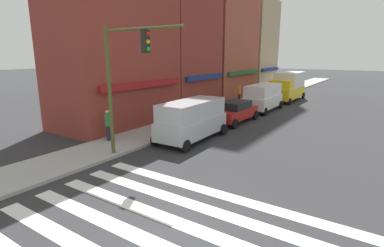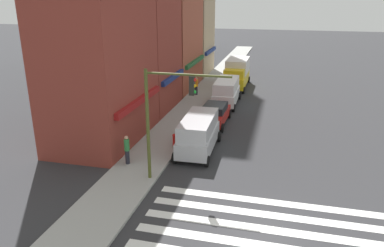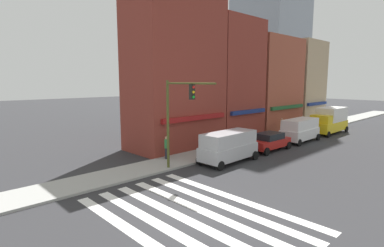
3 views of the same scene
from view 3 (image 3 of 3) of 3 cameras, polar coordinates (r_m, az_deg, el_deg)
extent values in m
plane|color=#2D2D30|center=(14.50, 0.28, -16.96)|extent=(200.00, 200.00, 0.00)
cube|color=#9E9E99|center=(20.19, -14.86, -9.68)|extent=(120.00, 3.00, 0.15)
cube|color=silver|center=(12.86, -9.84, -20.53)|extent=(0.57, 10.80, 0.01)
cube|color=silver|center=(13.46, -5.45, -19.06)|extent=(0.57, 10.80, 0.01)
cube|color=silver|center=(14.14, -1.52, -17.63)|extent=(0.57, 10.80, 0.01)
cube|color=silver|center=(14.88, 1.98, -16.28)|extent=(0.57, 10.80, 0.01)
cube|color=silver|center=(15.67, 5.09, -15.00)|extent=(0.57, 10.80, 0.01)
cube|color=silver|center=(16.51, 7.87, -13.82)|extent=(0.57, 10.80, 0.01)
cube|color=maroon|center=(27.58, -3.25, 11.04)|extent=(8.60, 5.00, 15.15)
cube|color=maroon|center=(25.78, 0.65, 1.07)|extent=(7.31, 0.30, 0.40)
cube|color=maroon|center=(33.09, 7.13, 8.34)|extent=(6.65, 5.00, 12.67)
cube|color=navy|center=(31.63, 10.75, 2.23)|extent=(5.65, 0.30, 0.40)
cube|color=#9E4C38|center=(39.64, 14.56, 7.23)|extent=(8.60, 5.00, 11.48)
cube|color=#1E592D|center=(38.43, 17.77, 3.00)|extent=(7.31, 0.30, 0.40)
cube|color=tan|center=(46.82, 19.94, 7.28)|extent=(6.67, 5.00, 11.78)
cube|color=navy|center=(45.80, 22.74, 3.51)|extent=(5.67, 0.30, 0.40)
cylinder|color=#474C1E|center=(20.63, -4.60, -0.42)|extent=(0.18, 0.18, 6.20)
cylinder|color=#474C1E|center=(18.76, -0.46, 7.65)|extent=(0.12, 4.37, 0.12)
cube|color=black|center=(18.61, 0.00, 6.03)|extent=(0.32, 0.24, 0.95)
sphere|color=red|center=(18.51, 0.28, 6.93)|extent=(0.18, 0.18, 0.18)
sphere|color=#EAAD14|center=(18.52, 0.28, 6.00)|extent=(0.18, 0.18, 0.18)
sphere|color=green|center=(18.53, 0.28, 5.08)|extent=(0.18, 0.18, 0.18)
cube|color=#B7B7BC|center=(23.02, 6.99, -5.30)|extent=(5.06, 2.15, 1.00)
cube|color=#B7B7BC|center=(22.81, 7.03, -2.85)|extent=(4.80, 1.98, 1.00)
cylinder|color=black|center=(22.28, 1.51, -7.02)|extent=(0.68, 0.22, 0.68)
cylinder|color=black|center=(20.97, 5.43, -8.02)|extent=(0.68, 0.22, 0.68)
cylinder|color=black|center=(25.33, 8.23, -5.25)|extent=(0.68, 0.22, 0.68)
cylinder|color=black|center=(24.19, 11.98, -5.98)|extent=(0.68, 0.22, 0.68)
cube|color=#B21E19|center=(27.56, 14.49, -3.59)|extent=(4.43, 1.88, 0.70)
cube|color=black|center=(27.45, 14.54, -2.32)|extent=(2.45, 1.70, 0.55)
cylinder|color=black|center=(26.66, 10.77, -4.64)|extent=(0.68, 0.22, 0.68)
cylinder|color=black|center=(25.69, 14.04, -5.22)|extent=(0.68, 0.22, 0.68)
cylinder|color=black|center=(29.59, 14.83, -3.51)|extent=(0.68, 0.22, 0.68)
cylinder|color=black|center=(28.72, 17.89, -3.98)|extent=(0.68, 0.22, 0.68)
cube|color=white|center=(32.45, 19.84, -1.82)|extent=(5.05, 2.14, 1.00)
cube|color=white|center=(32.30, 19.93, -0.07)|extent=(4.80, 1.97, 1.00)
cylinder|color=black|center=(31.18, 16.43, -2.99)|extent=(0.68, 0.22, 0.68)
cylinder|color=black|center=(30.26, 19.71, -3.46)|extent=(0.68, 0.22, 0.68)
cylinder|color=black|center=(34.82, 19.88, -2.01)|extent=(0.68, 0.22, 0.68)
cylinder|color=black|center=(34.00, 22.90, -2.40)|extent=(0.68, 0.22, 0.68)
cube|color=yellow|center=(38.89, 24.57, -0.43)|extent=(6.21, 2.23, 1.10)
cube|color=silver|center=(39.30, 25.02, 1.61)|extent=(4.35, 2.22, 1.60)
cube|color=yellow|center=(36.94, 23.50, 0.79)|extent=(1.75, 2.10, 0.90)
cylinder|color=black|center=(36.95, 21.37, -1.52)|extent=(0.68, 0.22, 0.68)
cylinder|color=black|center=(36.09, 24.53, -1.92)|extent=(0.68, 0.22, 0.68)
cylinder|color=black|center=(41.84, 24.51, -0.63)|extent=(0.68, 0.22, 0.68)
cylinder|color=black|center=(41.09, 27.35, -0.96)|extent=(0.68, 0.22, 0.68)
cylinder|color=#23232D|center=(36.05, 16.65, -1.15)|extent=(0.26, 0.26, 0.85)
cylinder|color=orange|center=(35.94, 16.70, 0.07)|extent=(0.32, 0.32, 0.70)
sphere|color=tan|center=(35.88, 16.73, 0.79)|extent=(0.22, 0.22, 0.22)
cylinder|color=#23232D|center=(23.41, -4.87, -5.71)|extent=(0.26, 0.26, 0.85)
cylinder|color=#2D7A3D|center=(23.24, -4.90, -3.85)|extent=(0.32, 0.32, 0.70)
sphere|color=tan|center=(23.15, -4.91, -2.74)|extent=(0.22, 0.22, 0.22)
cylinder|color=red|center=(24.32, 4.14, -5.42)|extent=(0.20, 0.20, 0.65)
sphere|color=red|center=(24.23, 4.15, -4.51)|extent=(0.24, 0.24, 0.24)
camera|label=1|loc=(5.78, -8.87, -3.64)|focal=28.00mm
camera|label=2|loc=(10.81, -73.25, 21.88)|focal=35.00mm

